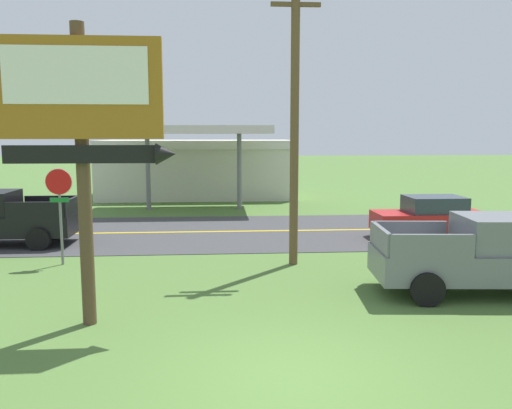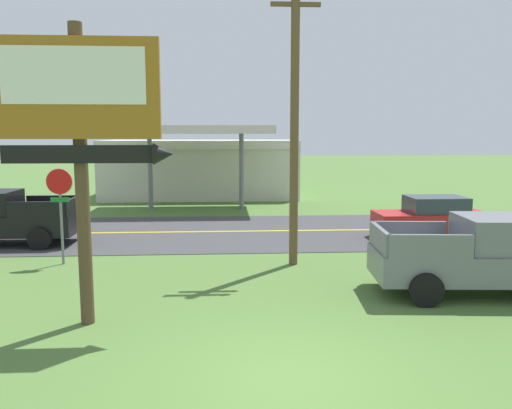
{
  "view_description": "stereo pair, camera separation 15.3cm",
  "coord_description": "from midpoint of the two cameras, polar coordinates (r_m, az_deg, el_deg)",
  "views": [
    {
      "loc": [
        -1.15,
        -7.94,
        3.96
      ],
      "look_at": [
        0.0,
        8.0,
        1.8
      ],
      "focal_mm": 36.46,
      "sensor_mm": 36.0,
      "label": 1
    },
    {
      "loc": [
        -1.0,
        -7.95,
        3.96
      ],
      "look_at": [
        0.0,
        8.0,
        1.8
      ],
      "focal_mm": 36.46,
      "sensor_mm": 36.0,
      "label": 2
    }
  ],
  "objects": [
    {
      "name": "ground_plane",
      "position": [
        8.94,
        3.39,
        -18.61
      ],
      "size": [
        180.0,
        180.0,
        0.0
      ],
      "primitive_type": "plane",
      "color": "#4C7033"
    },
    {
      "name": "road_asphalt",
      "position": [
        21.34,
        -1.18,
        -2.97
      ],
      "size": [
        140.0,
        8.0,
        0.02
      ],
      "primitive_type": "cube",
      "color": "#3D3D3F",
      "rests_on": "ground"
    },
    {
      "name": "road_centre_line",
      "position": [
        21.33,
        -1.18,
        -2.94
      ],
      "size": [
        126.0,
        0.2,
        0.01
      ],
      "primitive_type": "cube",
      "color": "gold",
      "rests_on": "road_asphalt"
    },
    {
      "name": "motel_sign",
      "position": [
        10.97,
        -18.84,
        8.83
      ],
      "size": [
        3.54,
        0.54,
        6.15
      ],
      "color": "brown",
      "rests_on": "ground"
    },
    {
      "name": "stop_sign",
      "position": [
        16.76,
        -21.0,
        0.56
      ],
      "size": [
        0.8,
        0.08,
        2.95
      ],
      "color": "slate",
      "rests_on": "ground"
    },
    {
      "name": "utility_pole",
      "position": [
        15.66,
        3.99,
        10.58
      ],
      "size": [
        1.62,
        0.26,
        8.98
      ],
      "color": "brown",
      "rests_on": "ground"
    },
    {
      "name": "gas_station",
      "position": [
        33.29,
        -6.51,
        4.17
      ],
      "size": [
        12.0,
        11.5,
        4.4
      ],
      "color": "beige",
      "rests_on": "ground"
    },
    {
      "name": "pickup_grey_parked_on_lawn",
      "position": [
        14.14,
        23.35,
        -5.18
      ],
      "size": [
        5.34,
        2.56,
        1.96
      ],
      "color": "slate",
      "rests_on": "ground"
    },
    {
      "name": "car_red_mid_lane",
      "position": [
        20.78,
        18.43,
        -1.36
      ],
      "size": [
        4.2,
        2.0,
        1.64
      ],
      "color": "red",
      "rests_on": "ground"
    }
  ]
}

